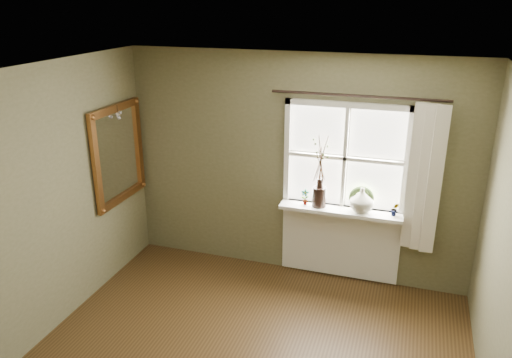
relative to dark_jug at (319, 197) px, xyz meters
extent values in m
plane|color=silver|center=(-0.31, -2.12, 1.57)|extent=(4.50, 4.50, 0.00)
cube|color=#656242|center=(-0.31, 0.18, 0.27)|extent=(4.00, 0.10, 2.60)
cube|color=#656242|center=(-2.36, -2.12, 0.27)|extent=(0.10, 4.50, 2.60)
cube|color=white|center=(0.24, 0.10, -0.14)|extent=(1.36, 0.06, 0.06)
cube|color=white|center=(0.24, 0.10, 1.04)|extent=(1.36, 0.06, 0.06)
cube|color=white|center=(-0.41, 0.10, 0.45)|extent=(0.06, 0.06, 1.24)
cube|color=white|center=(0.89, 0.10, 0.45)|extent=(0.06, 0.06, 1.24)
cube|color=white|center=(0.24, 0.10, 0.45)|extent=(1.24, 0.05, 0.04)
cube|color=white|center=(0.24, 0.10, 0.45)|extent=(0.04, 0.05, 1.12)
cube|color=white|center=(-0.08, 0.12, 0.74)|extent=(0.59, 0.01, 0.53)
cube|color=white|center=(0.57, 0.12, 0.74)|extent=(0.59, 0.01, 0.53)
cube|color=white|center=(-0.08, 0.12, 0.15)|extent=(0.59, 0.01, 0.53)
cube|color=white|center=(0.57, 0.12, 0.15)|extent=(0.59, 0.01, 0.53)
cube|color=white|center=(0.24, 0.00, -0.13)|extent=(1.36, 0.26, 0.04)
cube|color=white|center=(0.24, 0.11, -0.57)|extent=(1.36, 0.04, 0.88)
cylinder|color=black|center=(0.00, 0.00, 0.00)|extent=(0.16, 0.16, 0.23)
imported|color=beige|center=(0.47, 0.00, 0.02)|extent=(0.30, 0.30, 0.28)
torus|color=#344B21|center=(0.46, 0.04, -0.01)|extent=(0.28, 0.13, 0.29)
imported|color=#344B21|center=(-0.16, 0.00, -0.02)|extent=(0.10, 0.08, 0.18)
imported|color=#344B21|center=(0.82, 0.00, -0.04)|extent=(0.09, 0.07, 0.15)
cube|color=beige|center=(1.08, 0.01, 0.33)|extent=(0.36, 0.12, 1.59)
cylinder|color=black|center=(0.34, 0.05, 1.15)|extent=(1.84, 0.03, 0.03)
cube|color=white|center=(-2.28, -0.42, 0.41)|extent=(0.02, 0.79, 0.97)
cube|color=#945A2B|center=(-2.27, -0.42, 0.94)|extent=(0.05, 0.96, 0.08)
cube|color=#945A2B|center=(-2.27, -0.42, -0.12)|extent=(0.05, 0.96, 0.08)
cube|color=#945A2B|center=(-2.27, -0.86, 0.41)|extent=(0.05, 0.08, 0.97)
cube|color=#945A2B|center=(-2.27, 0.02, 0.41)|extent=(0.05, 0.08, 0.97)
sphere|color=silver|center=(-2.22, -0.45, 0.88)|extent=(0.04, 0.04, 0.04)
sphere|color=silver|center=(-2.22, -0.42, 0.84)|extent=(0.04, 0.04, 0.04)
sphere|color=silver|center=(-2.22, -0.39, 0.89)|extent=(0.04, 0.04, 0.04)
camera|label=1|loc=(0.92, -5.12, 2.12)|focal=35.00mm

